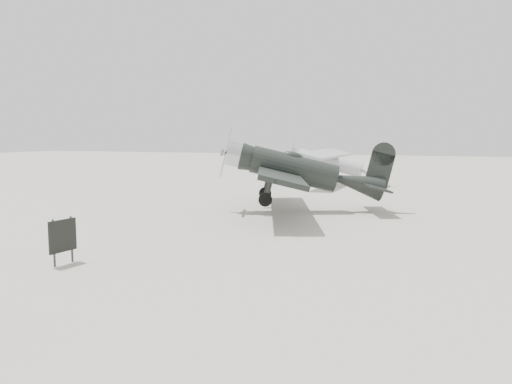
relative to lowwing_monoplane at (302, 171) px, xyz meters
The scene contains 4 objects.
ground 8.71m from the lowwing_monoplane, 103.81° to the right, with size 160.00×160.00×0.00m, color #9A9889.
lowwing_monoplane is the anchor object (origin of this frame).
highwing_monoplane 13.25m from the lowwing_monoplane, 95.73° to the left, with size 7.18×10.05×2.87m.
sign_board 12.49m from the lowwing_monoplane, 106.41° to the right, with size 0.18×0.91×1.32m.
Camera 1 is at (8.47, -14.50, 3.59)m, focal length 35.00 mm.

